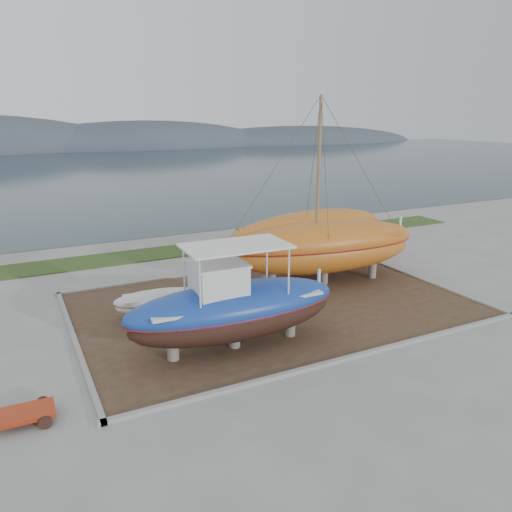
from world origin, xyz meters
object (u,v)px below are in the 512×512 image
orange_sailboat (327,194)px  orange_bare_hull (310,243)px  white_dinghy (162,304)px  red_trailer (25,417)px  blue_caique (234,297)px

orange_sailboat → orange_bare_hull: (0.40, 2.11, -3.13)m
orange_sailboat → orange_bare_hull: size_ratio=0.99×
white_dinghy → red_trailer: 8.33m
orange_sailboat → blue_caique: bearing=-140.0°
blue_caique → red_trailer: (-7.65, -1.66, -1.95)m
red_trailer → blue_caique: bearing=13.7°
blue_caique → white_dinghy: blue_caique is taller
blue_caique → white_dinghy: bearing=113.9°
blue_caique → red_trailer: 8.07m
red_trailer → white_dinghy: bearing=45.7°
white_dinghy → orange_bare_hull: (9.55, 2.73, 1.10)m
white_dinghy → orange_sailboat: (9.15, 0.62, 4.24)m
blue_caique → red_trailer: bearing=-166.1°
blue_caique → red_trailer: blue_caique is taller
white_dinghy → orange_bare_hull: bearing=24.2°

